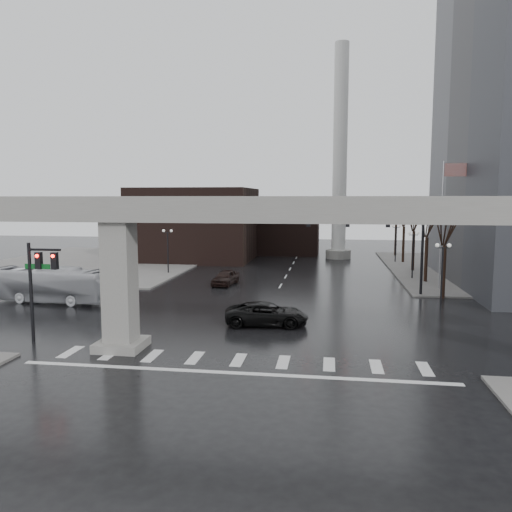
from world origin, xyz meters
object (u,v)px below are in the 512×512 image
Objects in this scene: signal_mast_arm at (378,230)px; pickup_truck at (267,314)px; far_car at (226,277)px; city_bus at (50,285)px.

signal_mast_arm reaches higher than pickup_truck.
far_car is at bearing 17.09° from pickup_truck.
pickup_truck is 19.43m from city_bus.
signal_mast_arm is at bearing -2.74° from far_car.
pickup_truck reaches higher than far_car.
signal_mast_arm reaches higher than city_bus.
pickup_truck is (-8.42, -12.28, -5.05)m from signal_mast_arm.
signal_mast_arm is at bearing -39.05° from pickup_truck.
far_car is at bearing -44.99° from city_bus.
signal_mast_arm is at bearing -68.76° from city_bus.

